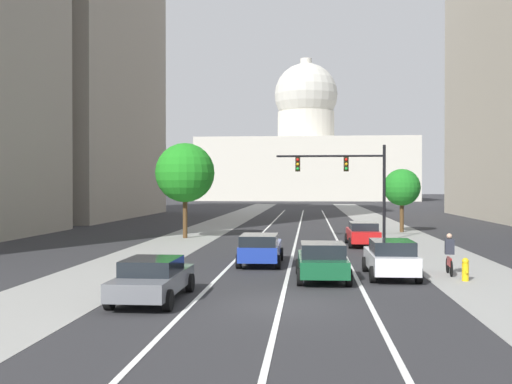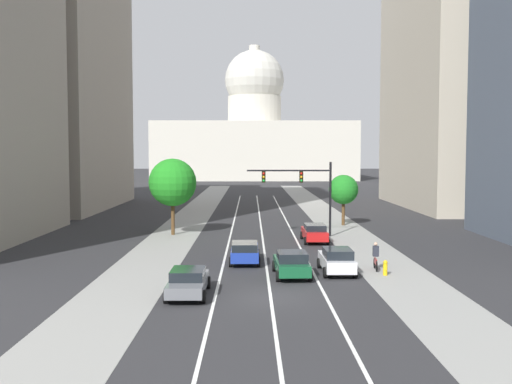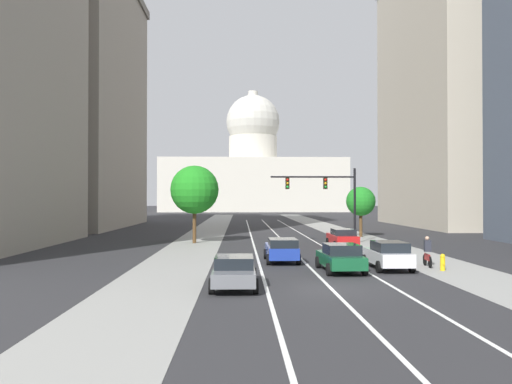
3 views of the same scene
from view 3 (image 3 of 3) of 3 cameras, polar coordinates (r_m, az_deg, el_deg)
The scene contains 19 objects.
ground_plane at distance 62.33m, azimuth 1.82°, elevation -4.24°, with size 400.00×400.00×0.00m, color #2B2B2D.
sidewalk_left at distance 57.34m, azimuth -5.54°, elevation -4.54°, with size 4.28×130.00×0.01m, color gray.
sidewalk_right at distance 58.37m, azimuth 9.68°, elevation -4.47°, with size 4.28×130.00×0.01m, color gray.
lane_stripe_left at distance 47.26m, azimuth -0.39°, elevation -5.36°, with size 0.16×90.00×0.01m, color white.
lane_stripe_center at distance 47.41m, azimuth 2.96°, elevation -5.35°, with size 0.16×90.00×0.01m, color white.
lane_stripe_right at distance 47.71m, azimuth 6.28°, elevation -5.32°, with size 0.16×90.00×0.01m, color white.
office_tower_far_left at distance 76.67m, azimuth -21.68°, elevation 9.44°, with size 21.69×29.89×34.49m.
office_tower_far_right at distance 80.12m, azimuth 22.66°, elevation 10.47°, with size 19.65×30.22×38.52m.
capitol_building at distance 156.38m, azimuth -0.33°, elevation 1.98°, with size 53.17×27.17×36.10m.
car_blue at distance 31.53m, azimuth 2.83°, elevation -6.29°, with size 1.99×4.41×1.49m.
car_white at distance 29.31m, azimuth 14.24°, elevation -6.67°, with size 1.95×4.36×1.54m.
car_gray at distance 22.75m, azimuth -2.41°, elevation -8.63°, with size 2.01×4.65×1.37m.
car_red at distance 41.40m, azimuth 9.46°, elevation -4.95°, with size 1.97×4.64×1.47m.
car_green at distance 27.80m, azimuth 9.25°, elevation -7.08°, with size 2.14×4.38×1.49m.
traffic_signal_mast at distance 44.31m, azimuth 7.89°, elevation 0.07°, with size 7.23×0.39×6.39m.
fire_hydrant at distance 29.59m, azimuth 19.77°, elevation -7.24°, with size 0.26×0.35×0.91m.
cyclist at distance 30.96m, azimuth 18.26°, elevation -6.24°, with size 0.38×1.70×1.72m.
street_tree_near_left at distance 45.02m, azimuth -6.75°, elevation 0.24°, with size 4.16×4.16×6.68m.
street_tree_far_right at distance 52.95m, azimuth 11.40°, elevation -1.03°, with size 2.91×2.91×5.01m.
Camera 3 is at (-3.88, -22.09, 3.87)m, focal length 36.51 mm.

